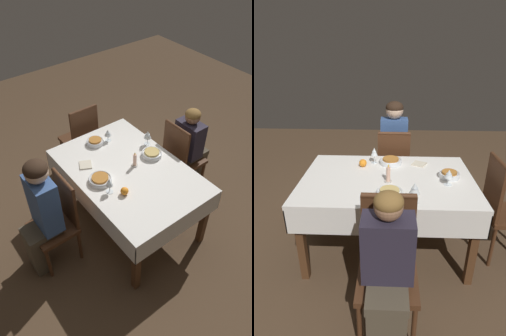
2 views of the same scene
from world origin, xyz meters
The scene contains 16 objects.
ground_plane centered at (0.00, 0.00, 0.00)m, with size 8.00×8.00×0.00m, color #4C3826.
dining_table centered at (0.00, 0.00, 0.65)m, with size 1.47×0.98×0.73m.
chair_north centered at (0.06, 0.75, 0.51)m, with size 0.38×0.38×0.95m.
chair_south centered at (0.02, -0.75, 0.51)m, with size 0.38×0.38×0.95m.
chair_east centered at (0.99, -0.07, 0.51)m, with size 0.38×0.38×0.95m.
person_adult_denim centered at (0.06, 0.89, 0.69)m, with size 0.30×0.34×1.23m.
person_child_dark centered at (0.02, -0.91, 0.58)m, with size 0.30×0.33×1.07m.
bowl_north centered at (0.03, 0.30, 0.76)m, with size 0.21×0.21×0.06m.
wine_glass_north centered at (-0.13, 0.31, 0.84)m, with size 0.06×0.06×0.16m.
bowl_south centered at (0.02, -0.31, 0.76)m, with size 0.20×0.20×0.06m.
wine_glass_south centered at (0.20, -0.40, 0.85)m, with size 0.08×0.08×0.16m.
bowl_east centered at (0.53, 0.02, 0.76)m, with size 0.18×0.18×0.06m.
wine_glass_east centered at (0.49, -0.11, 0.83)m, with size 0.07×0.07×0.13m.
candle_centerpiece centered at (0.01, -0.09, 0.79)m, with size 0.06×0.06×0.16m.
orange_fruit centered at (-0.23, 0.22, 0.77)m, with size 0.07×0.07×0.07m, color orange.
napkin_red_folded centered at (0.30, 0.29, 0.74)m, with size 0.16×0.16×0.01m.
Camera 1 is at (-1.82, 1.42, 2.82)m, focal length 35.00 mm.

